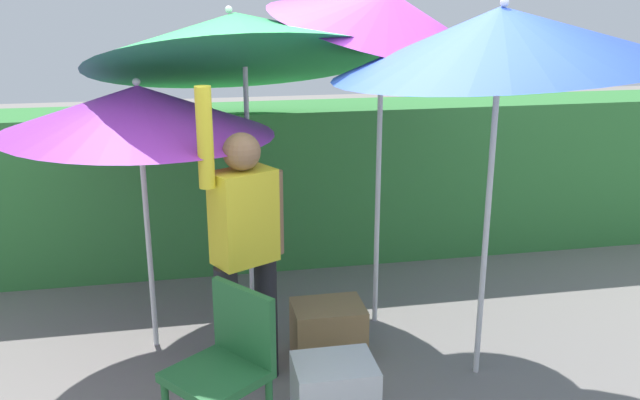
{
  "coord_description": "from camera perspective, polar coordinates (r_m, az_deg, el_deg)",
  "views": [
    {
      "loc": [
        -0.78,
        -3.74,
        2.37
      ],
      "look_at": [
        0.0,
        0.3,
        1.1
      ],
      "focal_mm": 38.43,
      "sensor_mm": 36.0,
      "label": 1
    }
  ],
  "objects": [
    {
      "name": "umbrella_navy",
      "position": [
        4.03,
        14.87,
        12.91
      ],
      "size": [
        1.96,
        1.94,
        2.38
      ],
      "color": "silver",
      "rests_on": "ground_plane"
    },
    {
      "name": "hedge_row",
      "position": [
        6.15,
        -3.24,
        1.35
      ],
      "size": [
        8.0,
        0.7,
        1.4
      ],
      "primitive_type": "cube",
      "color": "#38843D",
      "rests_on": "ground_plane"
    },
    {
      "name": "crate_cardboard",
      "position": [
        4.64,
        0.68,
        -10.88
      ],
      "size": [
        0.47,
        0.35,
        0.38
      ],
      "primitive_type": "cube",
      "color": "#9E7A4C",
      "rests_on": "ground_plane"
    },
    {
      "name": "ground_plane",
      "position": [
        4.5,
        0.75,
        -14.66
      ],
      "size": [
        24.0,
        24.0,
        0.0
      ],
      "primitive_type": "plane",
      "color": "gray"
    },
    {
      "name": "cooler_box",
      "position": [
        3.96,
        1.2,
        -15.95
      ],
      "size": [
        0.45,
        0.36,
        0.41
      ],
      "primitive_type": "cube",
      "color": "silver",
      "rests_on": "ground_plane"
    },
    {
      "name": "umbrella_orange",
      "position": [
        4.48,
        -14.89,
        7.29
      ],
      "size": [
        1.73,
        1.72,
        1.84
      ],
      "color": "silver",
      "rests_on": "ground_plane"
    },
    {
      "name": "umbrella_yellow",
      "position": [
        4.84,
        -6.92,
        13.13
      ],
      "size": [
        2.12,
        2.12,
        2.52
      ],
      "color": "silver",
      "rests_on": "ground_plane"
    },
    {
      "name": "chair_plastic",
      "position": [
        3.69,
        -7.79,
        -13.24
      ],
      "size": [
        0.62,
        0.62,
        0.89
      ],
      "color": "#236633",
      "rests_on": "ground_plane"
    },
    {
      "name": "umbrella_rainbow",
      "position": [
        4.68,
        5.42,
        15.3
      ],
      "size": [
        1.61,
        1.57,
        2.64
      ],
      "color": "silver",
      "rests_on": "ground_plane"
    },
    {
      "name": "person_vendor",
      "position": [
        4.07,
        -6.29,
        -3.62
      ],
      "size": [
        0.53,
        0.36,
        1.88
      ],
      "color": "black",
      "rests_on": "ground_plane"
    }
  ]
}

